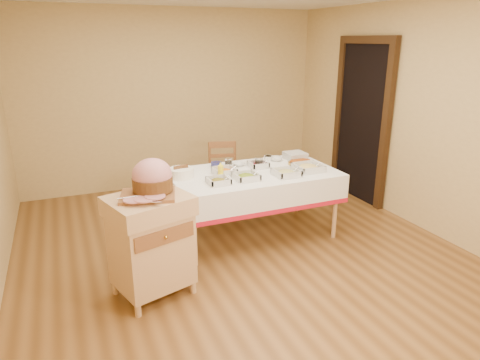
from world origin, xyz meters
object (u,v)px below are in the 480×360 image
at_px(dining_table, 253,186).
at_px(preserve_jar_left, 228,163).
at_px(dining_chair, 224,175).
at_px(butcher_cart, 151,240).
at_px(brass_platter, 300,162).
at_px(bread_basket, 181,173).
at_px(plate_stack, 295,156).
at_px(ham_on_board, 152,180).
at_px(preserve_jar_right, 259,163).
at_px(mustard_bottle, 221,172).

xyz_separation_m(dining_table, preserve_jar_left, (-0.19, 0.27, 0.21)).
bearing_deg(dining_chair, butcher_cart, -127.75).
xyz_separation_m(dining_table, brass_platter, (0.65, 0.09, 0.18)).
xyz_separation_m(bread_basket, brass_platter, (1.43, -0.04, -0.03)).
xyz_separation_m(preserve_jar_left, plate_stack, (0.88, 0.01, -0.01)).
relative_size(preserve_jar_left, bread_basket, 0.41).
bearing_deg(dining_chair, dining_table, -90.07).
bearing_deg(plate_stack, brass_platter, -102.42).
relative_size(ham_on_board, plate_stack, 1.99).
relative_size(preserve_jar_left, preserve_jar_right, 0.90).
relative_size(bread_basket, brass_platter, 0.88).
bearing_deg(preserve_jar_left, preserve_jar_right, -23.34).
bearing_deg(plate_stack, preserve_jar_left, -179.61).
bearing_deg(ham_on_board, dining_table, 29.64).
relative_size(mustard_bottle, bread_basket, 0.68).
bearing_deg(ham_on_board, preserve_jar_right, 31.56).
height_order(mustard_bottle, brass_platter, mustard_bottle).
bearing_deg(dining_table, brass_platter, 7.90).
bearing_deg(brass_platter, preserve_jar_left, 167.54).
distance_m(dining_table, plate_stack, 0.77).
bearing_deg(mustard_bottle, preserve_jar_right, 23.17).
relative_size(ham_on_board, bread_basket, 1.75).
bearing_deg(brass_platter, preserve_jar_right, 174.76).
bearing_deg(mustard_bottle, dining_chair, 67.81).
xyz_separation_m(preserve_jar_left, bread_basket, (-0.60, -0.15, 0.00)).
bearing_deg(dining_table, preserve_jar_left, 124.25).
bearing_deg(bread_basket, dining_chair, 45.75).
bearing_deg(preserve_jar_right, plate_stack, 14.36).
bearing_deg(dining_chair, ham_on_board, -127.34).
xyz_separation_m(butcher_cart, preserve_jar_right, (1.43, 0.89, 0.30)).
xyz_separation_m(preserve_jar_left, mustard_bottle, (-0.23, -0.37, 0.03)).
xyz_separation_m(dining_chair, bread_basket, (-0.78, -0.80, 0.36)).
distance_m(dining_table, brass_platter, 0.68).
bearing_deg(butcher_cart, dining_chair, 52.25).
height_order(dining_table, plate_stack, plate_stack).
xyz_separation_m(preserve_jar_right, plate_stack, (0.56, 0.14, -0.01)).
xyz_separation_m(preserve_jar_right, mustard_bottle, (-0.55, -0.24, 0.03)).
distance_m(preserve_jar_right, mustard_bottle, 0.60).
height_order(preserve_jar_right, plate_stack, preserve_jar_right).
bearing_deg(butcher_cart, preserve_jar_left, 42.58).
xyz_separation_m(butcher_cart, brass_platter, (1.95, 0.84, 0.26)).
relative_size(preserve_jar_left, brass_platter, 0.36).
distance_m(dining_table, dining_chair, 0.94).
height_order(butcher_cart, brass_platter, butcher_cart).
height_order(mustard_bottle, bread_basket, mustard_bottle).
bearing_deg(preserve_jar_left, bread_basket, -166.28).
bearing_deg(bread_basket, dining_table, -9.36).
xyz_separation_m(dining_table, plate_stack, (0.69, 0.28, 0.20)).
bearing_deg(plate_stack, preserve_jar_right, -165.64).
height_order(preserve_jar_right, brass_platter, preserve_jar_right).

